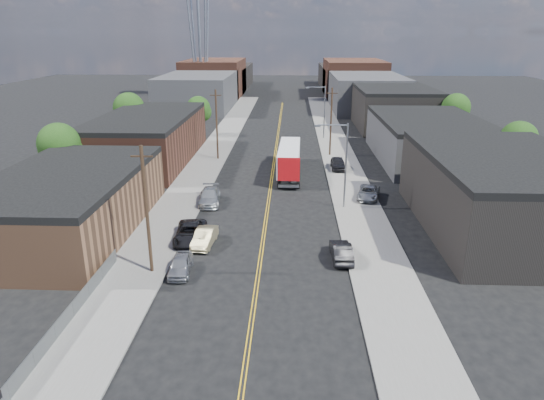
# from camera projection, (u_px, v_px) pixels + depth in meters

# --- Properties ---
(ground) EXTENTS (260.00, 260.00, 0.00)m
(ground) POSITION_uv_depth(u_px,v_px,m) (277.00, 138.00, 84.25)
(ground) COLOR black
(ground) RESTS_ON ground
(centerline) EXTENTS (0.32, 120.00, 0.01)m
(centerline) POSITION_uv_depth(u_px,v_px,m) (274.00, 160.00, 70.09)
(centerline) COLOR gold
(centerline) RESTS_ON ground
(sidewalk_left) EXTENTS (5.00, 140.00, 0.15)m
(sidewalk_left) POSITION_uv_depth(u_px,v_px,m) (209.00, 159.00, 70.43)
(sidewalk_left) COLOR slate
(sidewalk_left) RESTS_ON ground
(sidewalk_right) EXTENTS (5.00, 140.00, 0.15)m
(sidewalk_right) POSITION_uv_depth(u_px,v_px,m) (340.00, 160.00, 69.71)
(sidewalk_right) COLOR slate
(sidewalk_right) RESTS_ON ground
(warehouse_tan) EXTENTS (12.00, 22.00, 5.60)m
(warehouse_tan) POSITION_uv_depth(u_px,v_px,m) (68.00, 202.00, 44.37)
(warehouse_tan) COLOR brown
(warehouse_tan) RESTS_ON ground
(warehouse_brown) EXTENTS (12.00, 26.00, 6.60)m
(warehouse_brown) POSITION_uv_depth(u_px,v_px,m) (148.00, 138.00, 68.74)
(warehouse_brown) COLOR #502B20
(warehouse_brown) RESTS_ON ground
(industrial_right_a) EXTENTS (14.00, 22.00, 7.10)m
(industrial_right_a) POSITION_uv_depth(u_px,v_px,m) (504.00, 193.00, 44.50)
(industrial_right_a) COLOR black
(industrial_right_a) RESTS_ON ground
(industrial_right_b) EXTENTS (14.00, 24.00, 6.10)m
(industrial_right_b) POSITION_uv_depth(u_px,v_px,m) (428.00, 139.00, 69.20)
(industrial_right_b) COLOR #37373A
(industrial_right_b) RESTS_ON ground
(industrial_right_c) EXTENTS (14.00, 22.00, 7.60)m
(industrial_right_c) POSITION_uv_depth(u_px,v_px,m) (393.00, 107.00, 93.49)
(industrial_right_c) COLOR black
(industrial_right_c) RESTS_ON ground
(skyline_left_a) EXTENTS (16.00, 30.00, 8.00)m
(skyline_left_a) POSITION_uv_depth(u_px,v_px,m) (199.00, 91.00, 116.72)
(skyline_left_a) COLOR #37373A
(skyline_left_a) RESTS_ON ground
(skyline_right_a) EXTENTS (16.00, 30.00, 8.00)m
(skyline_right_a) POSITION_uv_depth(u_px,v_px,m) (366.00, 92.00, 115.21)
(skyline_right_a) COLOR #37373A
(skyline_right_a) RESTS_ON ground
(skyline_left_b) EXTENTS (16.00, 26.00, 10.00)m
(skyline_left_b) POSITION_uv_depth(u_px,v_px,m) (215.00, 78.00, 139.99)
(skyline_left_b) COLOR #502B20
(skyline_left_b) RESTS_ON ground
(skyline_right_b) EXTENTS (16.00, 26.00, 10.00)m
(skyline_right_b) POSITION_uv_depth(u_px,v_px,m) (353.00, 78.00, 138.48)
(skyline_right_b) COLOR #502B20
(skyline_right_b) RESTS_ON ground
(skyline_left_c) EXTENTS (16.00, 40.00, 7.00)m
(skyline_left_c) POSITION_uv_depth(u_px,v_px,m) (224.00, 77.00, 159.35)
(skyline_left_c) COLOR black
(skyline_left_c) RESTS_ON ground
(skyline_right_c) EXTENTS (16.00, 40.00, 7.00)m
(skyline_right_c) POSITION_uv_depth(u_px,v_px,m) (346.00, 77.00, 157.84)
(skyline_right_c) COLOR black
(skyline_right_c) RESTS_ON ground
(streetlight_near) EXTENTS (3.39, 0.25, 9.00)m
(streetlight_near) POSITION_uv_depth(u_px,v_px,m) (342.00, 159.00, 49.18)
(streetlight_near) COLOR gray
(streetlight_near) RESTS_ON ground
(streetlight_far) EXTENTS (3.39, 0.25, 9.00)m
(streetlight_far) POSITION_uv_depth(u_px,v_px,m) (322.00, 108.00, 82.21)
(streetlight_far) COLOR gray
(streetlight_far) RESTS_ON ground
(utility_pole_left_near) EXTENTS (1.60, 0.26, 10.00)m
(utility_pole_left_near) POSITION_uv_depth(u_px,v_px,m) (147.00, 210.00, 35.68)
(utility_pole_left_near) COLOR black
(utility_pole_left_near) RESTS_ON ground
(utility_pole_left_far) EXTENTS (1.60, 0.26, 10.00)m
(utility_pole_left_far) POSITION_uv_depth(u_px,v_px,m) (217.00, 124.00, 68.71)
(utility_pole_left_far) COLOR black
(utility_pole_left_far) RESTS_ON ground
(utility_pole_right) EXTENTS (1.60, 0.26, 10.00)m
(utility_pole_right) POSITION_uv_depth(u_px,v_px,m) (331.00, 121.00, 70.93)
(utility_pole_right) COLOR black
(utility_pole_right) RESTS_ON ground
(chainlink_fence) EXTENTS (0.05, 16.00, 1.22)m
(chainlink_fence) POSITION_uv_depth(u_px,v_px,m) (73.00, 310.00, 31.15)
(chainlink_fence) COLOR slate
(chainlink_fence) RESTS_ON ground
(tree_left_near) EXTENTS (4.85, 4.76, 7.91)m
(tree_left_near) POSITION_uv_depth(u_px,v_px,m) (60.00, 147.00, 55.14)
(tree_left_near) COLOR black
(tree_left_near) RESTS_ON ground
(tree_left_mid) EXTENTS (5.10, 5.04, 8.37)m
(tree_left_mid) POSITION_uv_depth(u_px,v_px,m) (129.00, 110.00, 78.63)
(tree_left_mid) COLOR black
(tree_left_mid) RESTS_ON ground
(tree_left_far) EXTENTS (4.35, 4.20, 6.97)m
(tree_left_far) POSITION_uv_depth(u_px,v_px,m) (199.00, 110.00, 85.16)
(tree_left_far) COLOR black
(tree_left_far) RESTS_ON ground
(tree_right_near) EXTENTS (4.60, 4.48, 7.44)m
(tree_right_near) POSITION_uv_depth(u_px,v_px,m) (519.00, 142.00, 58.86)
(tree_right_near) COLOR black
(tree_right_near) RESTS_ON ground
(tree_right_far) EXTENTS (4.85, 4.76, 7.91)m
(tree_right_far) POSITION_uv_depth(u_px,v_px,m) (456.00, 110.00, 81.41)
(tree_right_far) COLOR black
(tree_right_far) RESTS_ON ground
(semi_truck) EXTENTS (2.90, 15.04, 3.92)m
(semi_truck) POSITION_uv_depth(u_px,v_px,m) (289.00, 157.00, 62.90)
(semi_truck) COLOR white
(semi_truck) RESTS_ON ground
(car_left_a) EXTENTS (1.84, 4.11, 1.37)m
(car_left_a) POSITION_uv_depth(u_px,v_px,m) (180.00, 265.00, 37.06)
(car_left_a) COLOR #9A9C9F
(car_left_a) RESTS_ON ground
(car_left_b) EXTENTS (1.86, 4.45, 1.43)m
(car_left_b) POSITION_uv_depth(u_px,v_px,m) (205.00, 237.00, 41.94)
(car_left_b) COLOR #968A62
(car_left_b) RESTS_ON ground
(car_left_c) EXTENTS (3.04, 5.78, 1.55)m
(car_left_c) POSITION_uv_depth(u_px,v_px,m) (190.00, 233.00, 42.71)
(car_left_c) COLOR black
(car_left_c) RESTS_ON ground
(car_left_d) EXTENTS (2.63, 5.50, 1.55)m
(car_left_d) POSITION_uv_depth(u_px,v_px,m) (210.00, 197.00, 52.15)
(car_left_d) COLOR #A4A8A9
(car_left_d) RESTS_ON ground
(car_right_oncoming) EXTENTS (1.72, 4.47, 1.45)m
(car_right_oncoming) POSITION_uv_depth(u_px,v_px,m) (341.00, 251.00, 39.25)
(car_right_oncoming) COLOR black
(car_right_oncoming) RESTS_ON ground
(car_right_lot_a) EXTENTS (3.28, 5.19, 1.34)m
(car_right_lot_a) POSITION_uv_depth(u_px,v_px,m) (369.00, 192.00, 53.36)
(car_right_lot_a) COLOR #95989A
(car_right_lot_a) RESTS_ON sidewalk_right
(car_right_lot_c) EXTENTS (1.87, 4.59, 1.56)m
(car_right_lot_c) POSITION_uv_depth(u_px,v_px,m) (338.00, 163.00, 64.70)
(car_right_lot_c) COLOR black
(car_right_lot_c) RESTS_ON sidewalk_right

